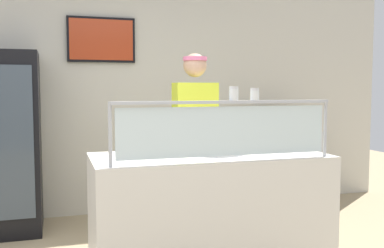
% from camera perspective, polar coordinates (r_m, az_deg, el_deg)
% --- Properties ---
extents(shop_rear_unit, '(6.16, 0.13, 2.70)m').
position_cam_1_polar(shop_rear_unit, '(5.33, -5.19, 3.57)').
color(shop_rear_unit, beige).
rests_on(shop_rear_unit, ground).
extents(serving_counter, '(1.76, 0.79, 0.95)m').
position_cam_1_polar(serving_counter, '(3.49, 2.21, -11.65)').
color(serving_counter, silver).
rests_on(serving_counter, ground).
extents(sneeze_guard, '(1.59, 0.06, 0.42)m').
position_cam_1_polar(sneeze_guard, '(3.05, 4.33, 0.17)').
color(sneeze_guard, '#B2B5BC').
rests_on(sneeze_guard, serving_counter).
extents(pizza_tray, '(0.48, 0.48, 0.04)m').
position_cam_1_polar(pizza_tray, '(3.46, 3.03, -3.45)').
color(pizza_tray, '#9EA0A8').
rests_on(pizza_tray, serving_counter).
extents(pizza_server, '(0.10, 0.29, 0.01)m').
position_cam_1_polar(pizza_server, '(3.45, 3.35, -3.12)').
color(pizza_server, '#ADAFB7').
rests_on(pizza_server, pizza_tray).
extents(parmesan_shaker, '(0.06, 0.06, 0.10)m').
position_cam_1_polar(parmesan_shaker, '(3.06, 5.34, 3.79)').
color(parmesan_shaker, white).
rests_on(parmesan_shaker, sneeze_guard).
extents(pepper_flake_shaker, '(0.06, 0.06, 0.09)m').
position_cam_1_polar(pepper_flake_shaker, '(3.12, 7.97, 3.69)').
color(pepper_flake_shaker, white).
rests_on(pepper_flake_shaker, sneeze_guard).
extents(worker_figure, '(0.41, 0.50, 1.76)m').
position_cam_1_polar(worker_figure, '(4.03, 0.46, -1.75)').
color(worker_figure, '#23232D').
rests_on(worker_figure, ground).
extents(drink_fridge, '(0.66, 0.67, 1.81)m').
position_cam_1_polar(drink_fridge, '(4.82, -22.63, -2.25)').
color(drink_fridge, black).
rests_on(drink_fridge, ground).
extents(prep_shelf, '(0.70, 0.55, 0.95)m').
position_cam_1_polar(prep_shelf, '(5.48, 11.59, -5.77)').
color(prep_shelf, '#B7BABF').
rests_on(prep_shelf, ground).
extents(pizza_box_stack, '(0.48, 0.46, 0.22)m').
position_cam_1_polar(pizza_box_stack, '(5.41, 11.70, 0.35)').
color(pizza_box_stack, tan).
rests_on(pizza_box_stack, prep_shelf).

